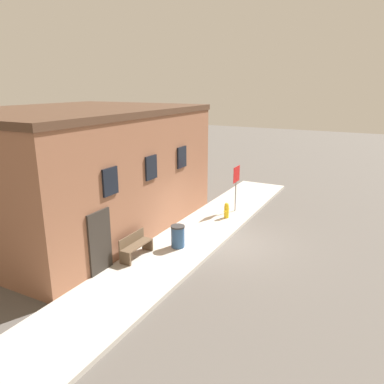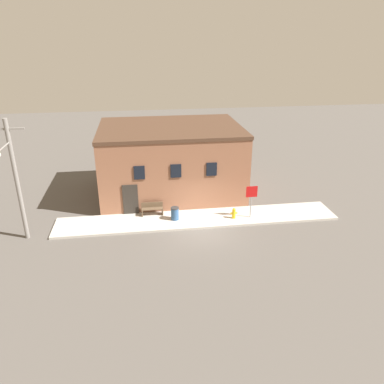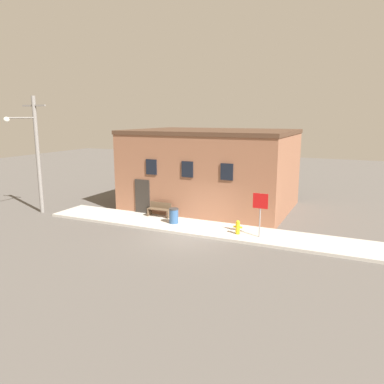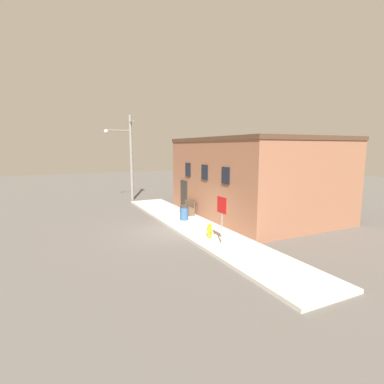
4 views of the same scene
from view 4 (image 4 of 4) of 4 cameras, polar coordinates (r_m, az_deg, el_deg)
The scene contains 8 objects.
ground_plane at distance 16.37m, azimuth -3.56°, elevation -7.42°, with size 80.00×80.00×0.00m, color #56514C.
sidewalk at distance 16.86m, azimuth 0.56°, elevation -6.66°, with size 18.16×2.60×0.15m.
brick_building at distance 20.10m, azimuth 11.80°, elevation 2.79°, with size 10.18×7.51×5.09m.
fire_hydrant at distance 14.62m, azimuth 3.35°, elevation -7.33°, with size 0.46×0.22×0.71m.
stop_sign at distance 13.41m, azimuth 5.70°, elevation -3.61°, with size 0.74×0.06×2.17m.
bench at distance 19.68m, azimuth -0.80°, elevation -3.00°, with size 1.41×0.44×0.83m.
trash_bin at distance 18.05m, azimuth -1.51°, elevation -4.02°, with size 0.53×0.53×0.84m.
utility_pole at distance 25.73m, azimuth -11.87°, elevation 7.00°, with size 1.80×2.27×7.13m.
Camera 4 is at (14.56, -5.97, 4.49)m, focal length 28.00 mm.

